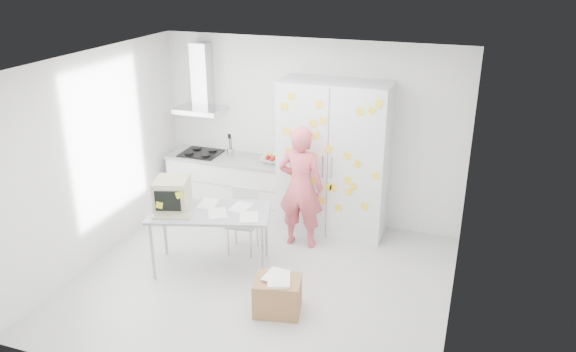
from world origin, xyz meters
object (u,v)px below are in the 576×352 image
(cardboard_box, at_px, (278,295))
(chair, at_px, (244,216))
(desk, at_px, (186,202))
(person, at_px, (301,187))

(cardboard_box, bearing_deg, chair, 127.40)
(chair, distance_m, cardboard_box, 1.56)
(desk, relative_size, cardboard_box, 2.78)
(cardboard_box, bearing_deg, person, 99.05)
(person, distance_m, chair, 0.86)
(person, relative_size, cardboard_box, 2.92)
(person, distance_m, desk, 1.56)
(chair, bearing_deg, desk, -133.91)
(person, bearing_deg, desk, 39.16)
(desk, xyz_separation_m, cardboard_box, (1.43, -0.58, -0.68))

